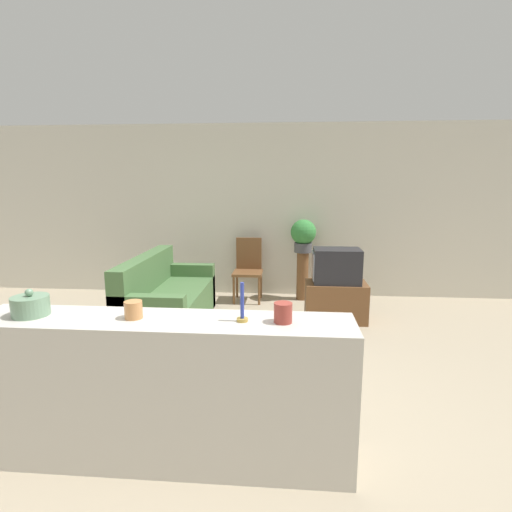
% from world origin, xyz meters
% --- Properties ---
extents(ground_plane, '(14.00, 14.00, 0.00)m').
position_xyz_m(ground_plane, '(0.00, 0.00, 0.00)').
color(ground_plane, tan).
extents(wall_back, '(9.00, 0.06, 2.70)m').
position_xyz_m(wall_back, '(0.00, 3.43, 1.35)').
color(wall_back, beige).
rests_on(wall_back, ground_plane).
extents(couch, '(0.82, 1.78, 0.90)m').
position_xyz_m(couch, '(-0.74, 1.81, 0.32)').
color(couch, '#476B3D').
rests_on(couch, ground_plane).
extents(tv_stand, '(0.79, 0.47, 0.51)m').
position_xyz_m(tv_stand, '(1.42, 2.20, 0.26)').
color(tv_stand, brown).
rests_on(tv_stand, ground_plane).
extents(television, '(0.61, 0.41, 0.45)m').
position_xyz_m(television, '(1.41, 2.20, 0.74)').
color(television, '#232328').
rests_on(television, tv_stand).
extents(wooden_chair, '(0.44, 0.44, 0.96)m').
position_xyz_m(wooden_chair, '(0.17, 3.05, 0.52)').
color(wooden_chair, brown).
rests_on(wooden_chair, ground_plane).
extents(plant_stand, '(0.18, 0.18, 0.75)m').
position_xyz_m(plant_stand, '(1.01, 3.13, 0.37)').
color(plant_stand, brown).
rests_on(plant_stand, ground_plane).
extents(potted_plant, '(0.39, 0.39, 0.50)m').
position_xyz_m(potted_plant, '(1.01, 3.13, 1.02)').
color(potted_plant, '#4C4C51').
rests_on(potted_plant, plant_stand).
extents(foreground_counter, '(2.41, 0.44, 0.97)m').
position_xyz_m(foreground_counter, '(0.00, -0.62, 0.48)').
color(foreground_counter, beige).
rests_on(foreground_counter, ground_plane).
extents(decorative_bowl, '(0.23, 0.23, 0.18)m').
position_xyz_m(decorative_bowl, '(-0.86, -0.62, 1.03)').
color(decorative_bowl, gray).
rests_on(decorative_bowl, foreground_counter).
extents(candle_jar, '(0.11, 0.11, 0.11)m').
position_xyz_m(candle_jar, '(-0.18, -0.62, 1.02)').
color(candle_jar, '#C6844C').
rests_on(candle_jar, foreground_counter).
extents(candlestick, '(0.07, 0.07, 0.25)m').
position_xyz_m(candlestick, '(0.51, -0.62, 1.05)').
color(candlestick, '#B7933D').
rests_on(candlestick, foreground_counter).
extents(coffee_tin, '(0.11, 0.11, 0.12)m').
position_xyz_m(coffee_tin, '(0.76, -0.62, 1.03)').
color(coffee_tin, '#99382D').
rests_on(coffee_tin, foreground_counter).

